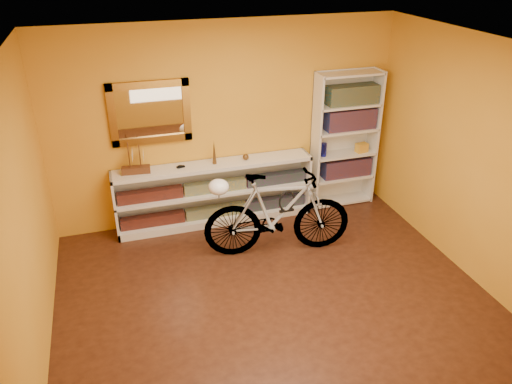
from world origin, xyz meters
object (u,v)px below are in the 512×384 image
object	(u,v)px
console_unit	(215,193)
bookcase	(345,140)
bicycle	(278,214)
helmet	(219,187)

from	to	relation	value
console_unit	bookcase	size ratio (longest dim) A/B	1.37
bicycle	helmet	world-z (taller)	bicycle
bookcase	bicycle	xyz separation A→B (m)	(-1.31, -0.96, -0.42)
console_unit	bookcase	bearing A→B (deg)	0.77
console_unit	helmet	distance (m)	0.98
console_unit	helmet	world-z (taller)	helmet
console_unit	bicycle	bearing A→B (deg)	-59.60
console_unit	bicycle	xyz separation A→B (m)	(0.55, -0.94, 0.10)
console_unit	bicycle	world-z (taller)	bicycle
bookcase	bicycle	world-z (taller)	bookcase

